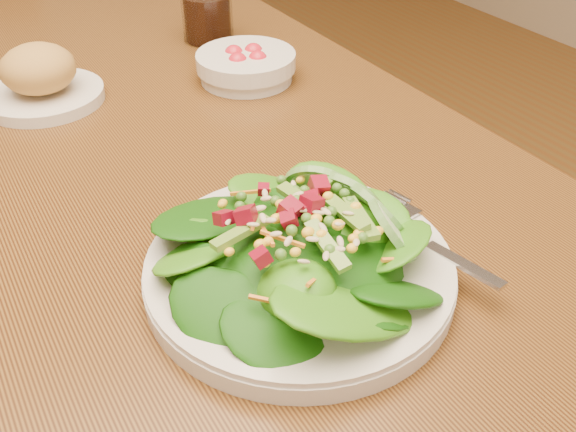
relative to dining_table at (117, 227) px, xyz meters
The scene contains 5 objects.
dining_table is the anchor object (origin of this frame).
salad_plate 0.34m from the dining_table, 71.99° to the right, with size 0.29×0.28×0.08m.
bread_plate 0.24m from the dining_table, 95.88° to the left, with size 0.16×0.16×0.08m.
tomato_bowl 0.30m from the dining_table, 24.06° to the left, with size 0.15×0.15×0.05m.
drinking_glass 0.43m from the dining_table, 46.38° to the left, with size 0.08×0.08×0.15m.
Camera 1 is at (-0.15, -0.68, 1.15)m, focal length 40.00 mm.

